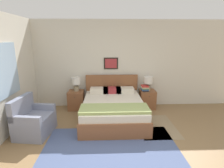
{
  "coord_description": "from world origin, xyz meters",
  "views": [
    {
      "loc": [
        -0.33,
        -2.47,
        2.06
      ],
      "look_at": [
        -0.17,
        1.52,
        1.02
      ],
      "focal_mm": 28.0,
      "sensor_mm": 36.0,
      "label": 1
    }
  ],
  "objects_px": {
    "armchair": "(33,121)",
    "nightstand_near_window": "(76,100)",
    "bed": "(113,109)",
    "nightstand_by_door": "(147,99)",
    "table_lamp_by_door": "(148,82)",
    "table_lamp_near_window": "(76,82)"
  },
  "relations": [
    {
      "from": "armchair",
      "to": "table_lamp_by_door",
      "type": "relative_size",
      "value": 2.11
    },
    {
      "from": "armchair",
      "to": "nightstand_near_window",
      "type": "distance_m",
      "value": 1.58
    },
    {
      "from": "nightstand_near_window",
      "to": "table_lamp_near_window",
      "type": "relative_size",
      "value": 1.35
    },
    {
      "from": "armchair",
      "to": "nightstand_near_window",
      "type": "xyz_separation_m",
      "value": [
        0.71,
        1.4,
        -0.02
      ]
    },
    {
      "from": "nightstand_near_window",
      "to": "table_lamp_by_door",
      "type": "distance_m",
      "value": 2.22
    },
    {
      "from": "nightstand_near_window",
      "to": "table_lamp_near_window",
      "type": "height_order",
      "value": "table_lamp_near_window"
    },
    {
      "from": "nightstand_near_window",
      "to": "nightstand_by_door",
      "type": "xyz_separation_m",
      "value": [
        2.15,
        0.0,
        0.0
      ]
    },
    {
      "from": "nightstand_by_door",
      "to": "armchair",
      "type": "bearing_deg",
      "value": -153.84
    },
    {
      "from": "table_lamp_near_window",
      "to": "bed",
      "type": "bearing_deg",
      "value": -35.87
    },
    {
      "from": "bed",
      "to": "table_lamp_near_window",
      "type": "relative_size",
      "value": 4.72
    },
    {
      "from": "bed",
      "to": "table_lamp_by_door",
      "type": "distance_m",
      "value": 1.43
    },
    {
      "from": "nightstand_near_window",
      "to": "table_lamp_by_door",
      "type": "bearing_deg",
      "value": 0.73
    },
    {
      "from": "bed",
      "to": "table_lamp_near_window",
      "type": "bearing_deg",
      "value": 144.13
    },
    {
      "from": "nightstand_near_window",
      "to": "nightstand_by_door",
      "type": "bearing_deg",
      "value": 0.0
    },
    {
      "from": "nightstand_near_window",
      "to": "nightstand_by_door",
      "type": "relative_size",
      "value": 1.0
    },
    {
      "from": "bed",
      "to": "nightstand_by_door",
      "type": "distance_m",
      "value": 1.3
    },
    {
      "from": "bed",
      "to": "armchair",
      "type": "height_order",
      "value": "bed"
    },
    {
      "from": "armchair",
      "to": "table_lamp_by_door",
      "type": "distance_m",
      "value": 3.25
    },
    {
      "from": "bed",
      "to": "nightstand_near_window",
      "type": "relative_size",
      "value": 3.5
    },
    {
      "from": "bed",
      "to": "nightstand_by_door",
      "type": "bearing_deg",
      "value": 34.45
    },
    {
      "from": "table_lamp_by_door",
      "to": "nightstand_near_window",
      "type": "bearing_deg",
      "value": -179.27
    },
    {
      "from": "nightstand_near_window",
      "to": "table_lamp_near_window",
      "type": "distance_m",
      "value": 0.54
    }
  ]
}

